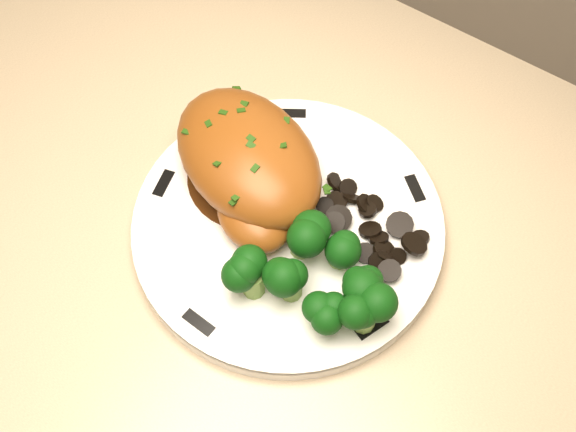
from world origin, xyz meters
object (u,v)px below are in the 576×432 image
Objects in this scene: counter at (139,278)px; broccoli_florets at (320,278)px; chicken_breast at (249,163)px; plate at (288,227)px.

broccoli_florets is at bearing -6.78° from counter.
counter is 10.94× the size of chicken_breast.
broccoli_florets is at bearing -33.62° from plate.
plate is 0.07m from chicken_breast.
plate is 0.08m from broccoli_florets.
counter is 7.53× the size of plate.
broccoli_florets reaches higher than plate.
chicken_breast reaches higher than plate.
chicken_breast is at bearing 3.08° from counter.
counter reaches higher than broccoli_florets.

